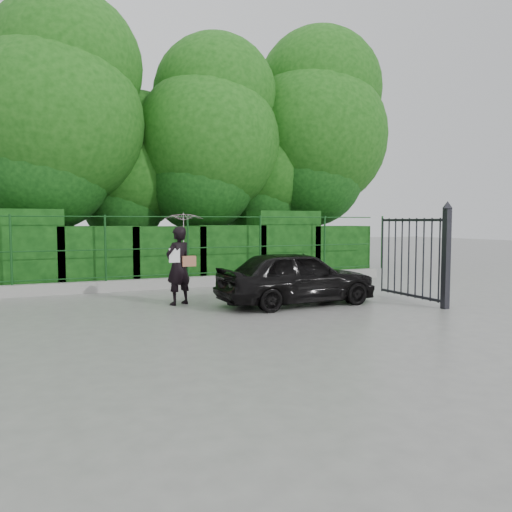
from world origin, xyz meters
name	(u,v)px	position (x,y,z in m)	size (l,w,h in m)	color
ground	(230,315)	(0.00, 0.00, 0.00)	(80.00, 80.00, 0.00)	gray
kerb	(175,283)	(0.00, 4.50, 0.15)	(14.00, 0.25, 0.30)	#9E9E99
fence	(182,246)	(0.22, 4.50, 1.20)	(14.13, 0.06, 1.80)	#124015
hedge	(166,253)	(-0.01, 5.50, 0.97)	(14.20, 1.20, 2.26)	black
trees	(182,144)	(1.14, 7.74, 4.62)	(17.10, 6.15, 8.08)	black
gate	(431,254)	(4.60, -0.72, 1.19)	(0.22, 2.33, 2.36)	black
woman	(181,246)	(-0.54, 1.70, 1.36)	(0.98, 0.90, 2.13)	black
car	(297,277)	(1.87, 0.60, 0.63)	(1.50, 3.73, 1.27)	black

